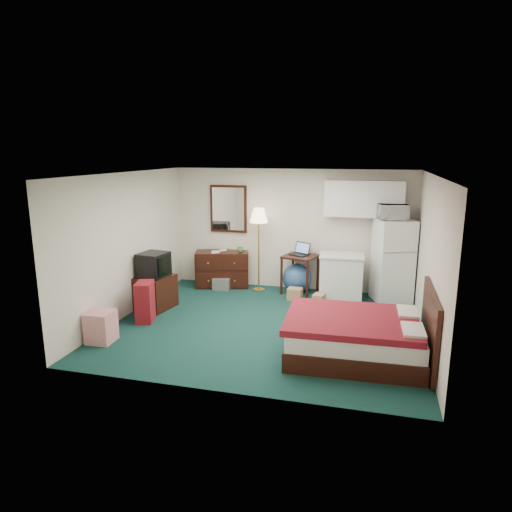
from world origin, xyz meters
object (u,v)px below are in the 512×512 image
(dresser, at_px, (222,269))
(floor_lamp, at_px, (259,250))
(desk, at_px, (300,274))
(fridge, at_px, (393,261))
(bed, at_px, (354,338))
(suitcase, at_px, (145,302))
(kitchen_counter, at_px, (341,278))
(tv_stand, at_px, (154,292))

(dresser, height_order, floor_lamp, floor_lamp)
(desk, xyz_separation_m, fridge, (1.80, -0.05, 0.40))
(fridge, distance_m, bed, 2.85)
(suitcase, bearing_deg, kitchen_counter, 17.55)
(desk, distance_m, fridge, 1.84)
(tv_stand, distance_m, suitcase, 0.68)
(bed, height_order, suitcase, suitcase)
(bed, bearing_deg, desk, 111.57)
(fridge, xyz_separation_m, bed, (-0.57, -2.75, -0.51))
(bed, xyz_separation_m, tv_stand, (-3.69, 1.20, 0.01))
(fridge, bearing_deg, desk, 159.48)
(desk, xyz_separation_m, kitchen_counter, (0.85, -0.25, 0.04))
(kitchen_counter, bearing_deg, tv_stand, -161.00)
(dresser, height_order, desk, desk)
(fridge, distance_m, suitcase, 4.67)
(bed, relative_size, tv_stand, 2.74)
(floor_lamp, relative_size, kitchen_counter, 1.97)
(kitchen_counter, relative_size, tv_stand, 1.31)
(bed, height_order, tv_stand, tv_stand)
(floor_lamp, xyz_separation_m, bed, (2.08, -2.76, -0.57))
(floor_lamp, distance_m, desk, 0.98)
(fridge, relative_size, bed, 0.87)
(suitcase, bearing_deg, desk, 29.56)
(suitcase, bearing_deg, dresser, 60.23)
(floor_lamp, xyz_separation_m, fridge, (2.66, -0.01, -0.07))
(kitchen_counter, distance_m, tv_stand, 3.58)
(fridge, bearing_deg, suitcase, -170.58)
(kitchen_counter, relative_size, suitcase, 1.27)
(floor_lamp, height_order, fridge, floor_lamp)
(dresser, bearing_deg, suitcase, -119.87)
(floor_lamp, bearing_deg, dresser, 174.03)
(desk, xyz_separation_m, tv_stand, (-2.46, -1.60, -0.09))
(floor_lamp, bearing_deg, desk, 2.45)
(bed, bearing_deg, dresser, 133.56)
(floor_lamp, distance_m, bed, 3.51)
(tv_stand, bearing_deg, fridge, 30.77)
(floor_lamp, bearing_deg, kitchen_counter, -7.25)
(desk, bearing_deg, fridge, 12.74)
(floor_lamp, distance_m, tv_stand, 2.31)
(dresser, distance_m, tv_stand, 1.82)
(kitchen_counter, distance_m, bed, 2.58)
(dresser, distance_m, suitcase, 2.39)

